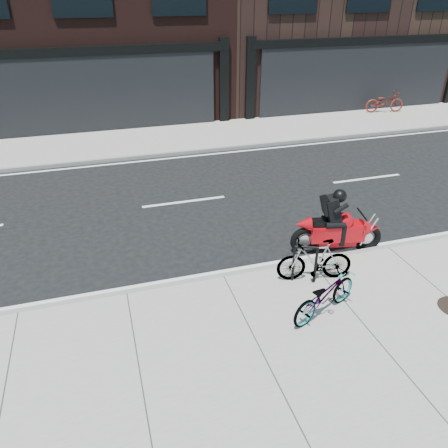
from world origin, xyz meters
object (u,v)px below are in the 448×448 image
object	(u,v)px
bike_rack	(305,261)
motorcycle	(341,227)
bicycle_far	(385,102)
bicycle_rear	(315,260)
bicycle_front	(325,295)

from	to	relation	value
bike_rack	motorcycle	distance (m)	1.69
bicycle_far	motorcycle	bearing A→B (deg)	151.62
bicycle_rear	bicycle_far	xyz separation A→B (m)	(9.39, 11.28, 0.02)
bicycle_front	bicycle_far	size ratio (longest dim) A/B	0.87
bike_rack	bicycle_front	size ratio (longest dim) A/B	0.52
bicycle_front	motorcycle	xyz separation A→B (m)	(1.48, 2.00, 0.10)
bicycle_front	bike_rack	bearing A→B (deg)	-28.03
motorcycle	bicycle_far	bearing A→B (deg)	63.57
bicycle_rear	motorcycle	distance (m)	1.52
bike_rack	bicycle_rear	bearing A→B (deg)	0.00
bike_rack	bicycle_front	distance (m)	1.03
bike_rack	bicycle_far	distance (m)	14.81
bicycle_rear	motorcycle	bearing A→B (deg)	142.04
bicycle_far	bicycle_rear	bearing A→B (deg)	150.46
bike_rack	bicycle_far	xyz separation A→B (m)	(9.61, 11.28, -0.01)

